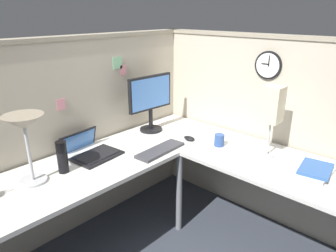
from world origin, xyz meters
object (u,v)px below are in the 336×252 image
object	(u,v)px
computer_mouse	(189,138)
desk_lamp_paper	(272,106)
keyboard	(160,150)
desk_lamp_dome	(25,128)
coffee_mug	(219,140)
wall_clock	(268,65)
book_stack	(314,171)
monitor	(151,99)
laptop	(88,151)
thermos_flask	(62,157)

from	to	relation	value
computer_mouse	desk_lamp_paper	distance (m)	0.73
desk_lamp_paper	keyboard	bearing A→B (deg)	127.59
desk_lamp_dome	coffee_mug	xyz separation A→B (m)	(1.27, -0.54, -0.32)
wall_clock	coffee_mug	bearing A→B (deg)	155.10
keyboard	book_stack	size ratio (longest dim) A/B	1.44
monitor	book_stack	distance (m)	1.41
coffee_mug	wall_clock	distance (m)	0.70
desk_lamp_dome	wall_clock	world-z (taller)	wall_clock
desk_lamp_dome	book_stack	size ratio (longest dim) A/B	1.49
keyboard	computer_mouse	bearing A→B (deg)	-6.65
laptop	book_stack	bearing A→B (deg)	-58.35
laptop	coffee_mug	world-z (taller)	laptop
keyboard	computer_mouse	distance (m)	0.33
wall_clock	thermos_flask	bearing A→B (deg)	154.46
laptop	desk_lamp_dome	world-z (taller)	desk_lamp_dome
keyboard	computer_mouse	size ratio (longest dim) A/B	4.13
computer_mouse	coffee_mug	bearing A→B (deg)	-73.38
laptop	thermos_flask	size ratio (longest dim) A/B	1.87
desk_lamp_dome	wall_clock	bearing A→B (deg)	-23.49
book_stack	desk_lamp_paper	size ratio (longest dim) A/B	0.56
computer_mouse	book_stack	world-z (taller)	book_stack
keyboard	thermos_flask	xyz separation A→B (m)	(-0.67, 0.25, 0.10)
desk_lamp_dome	wall_clock	size ratio (longest dim) A/B	2.02
book_stack	laptop	bearing A→B (deg)	121.65
wall_clock	desk_lamp_dome	bearing A→B (deg)	156.51
desk_lamp_dome	book_stack	distance (m)	1.86
monitor	coffee_mug	bearing A→B (deg)	-78.56
thermos_flask	book_stack	bearing A→B (deg)	-48.01
thermos_flask	wall_clock	bearing A→B (deg)	-25.54
monitor	computer_mouse	size ratio (longest dim) A/B	4.81
desk_lamp_paper	monitor	bearing A→B (deg)	102.23
monitor	desk_lamp_dome	world-z (taller)	monitor
monitor	thermos_flask	distance (m)	0.97
monitor	computer_mouse	distance (m)	0.49
laptop	desk_lamp_paper	distance (m)	1.39
coffee_mug	keyboard	bearing A→B (deg)	146.12
computer_mouse	monitor	bearing A→B (deg)	98.12
monitor	book_stack	xyz separation A→B (m)	(0.17, -1.37, -0.27)
computer_mouse	book_stack	distance (m)	0.98
wall_clock	keyboard	bearing A→B (deg)	150.23
laptop	book_stack	world-z (taller)	laptop
laptop	keyboard	world-z (taller)	laptop
monitor	laptop	xyz separation A→B (m)	(-0.67, -0.01, -0.27)
computer_mouse	desk_lamp_paper	size ratio (longest dim) A/B	0.20
monitor	desk_lamp_paper	world-z (taller)	desk_lamp_paper
keyboard	desk_lamp_paper	world-z (taller)	desk_lamp_paper
laptop	coffee_mug	bearing A→B (deg)	-38.81
desk_lamp_dome	coffee_mug	size ratio (longest dim) A/B	4.64
laptop	desk_lamp_paper	bearing A→B (deg)	-48.67
keyboard	laptop	bearing A→B (deg)	133.84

